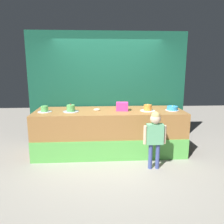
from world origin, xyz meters
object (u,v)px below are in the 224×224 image
at_px(cake_center_left, 71,109).
at_px(cake_center_right, 148,108).
at_px(cake_far_left, 45,109).
at_px(donut, 97,110).
at_px(child_figure, 155,132).
at_px(cake_far_right, 172,108).
at_px(pink_box, 122,106).

relative_size(cake_center_left, cake_center_right, 1.03).
bearing_deg(cake_far_left, cake_center_right, -0.79).
distance_m(donut, cake_far_left, 1.10).
distance_m(child_figure, cake_far_right, 1.03).
relative_size(donut, cake_far_left, 0.49).
bearing_deg(donut, child_figure, -40.13).
bearing_deg(donut, cake_far_right, -3.16).
bearing_deg(donut, cake_center_left, -170.04).
bearing_deg(donut, cake_center_right, -5.88).
distance_m(pink_box, cake_center_left, 1.09).
relative_size(donut, cake_center_right, 0.44).
distance_m(child_figure, cake_center_right, 0.84).
xyz_separation_m(cake_far_left, cake_center_right, (2.18, -0.03, 0.00)).
distance_m(donut, cake_far_right, 1.64).
bearing_deg(cake_center_left, cake_far_right, 0.14).
xyz_separation_m(pink_box, cake_far_left, (-1.64, -0.03, -0.04)).
relative_size(pink_box, cake_far_right, 0.89).
bearing_deg(child_figure, pink_box, 121.38).
relative_size(child_figure, cake_center_right, 3.42).
xyz_separation_m(donut, cake_far_left, (-1.09, -0.08, 0.04)).
height_order(child_figure, cake_center_right, cake_center_right).
distance_m(cake_center_left, cake_center_right, 1.64).
distance_m(cake_far_left, cake_center_right, 2.19).
xyz_separation_m(donut, cake_center_left, (-0.55, -0.10, 0.05)).
height_order(donut, cake_center_left, cake_center_left).
bearing_deg(cake_far_left, pink_box, 1.10).
bearing_deg(cake_far_right, cake_far_left, 179.83).
relative_size(pink_box, cake_far_left, 0.87).
bearing_deg(cake_center_right, cake_far_left, 179.21).
xyz_separation_m(donut, cake_far_right, (1.64, -0.09, 0.03)).
distance_m(pink_box, cake_far_right, 1.09).
bearing_deg(donut, cake_far_left, -175.69).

